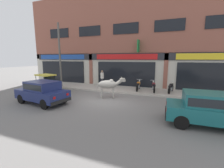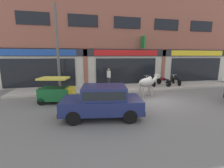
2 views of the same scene
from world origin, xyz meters
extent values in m
plane|color=slate|center=(0.00, 0.00, 0.00)|extent=(90.00, 90.00, 0.00)
cube|color=#B7AFA3|center=(0.00, 3.62, 0.07)|extent=(19.00, 2.84, 0.14)
cube|color=#8E5142|center=(0.00, 5.32, 6.17)|extent=(23.00, 0.55, 6.64)
cube|color=beige|center=(0.00, 5.32, 1.70)|extent=(23.00, 0.55, 3.40)
cube|color=#28282D|center=(0.00, 5.00, 3.05)|extent=(22.08, 0.08, 0.64)
cube|color=black|center=(-7.67, 4.99, 1.35)|extent=(5.83, 0.10, 2.40)
cube|color=#1E479E|center=(-7.67, 4.97, 3.05)|extent=(6.13, 0.05, 0.52)
cube|color=#8E5142|center=(-3.83, 5.02, 1.70)|extent=(0.36, 0.12, 3.40)
cube|color=black|center=(0.00, 4.99, 1.35)|extent=(5.83, 0.10, 2.40)
cube|color=red|center=(0.00, 4.97, 3.05)|extent=(6.13, 0.05, 0.52)
cube|color=#8E5142|center=(3.83, 5.02, 1.70)|extent=(0.36, 0.12, 3.40)
cube|color=black|center=(7.67, 4.99, 1.35)|extent=(5.83, 0.10, 2.40)
cube|color=yellow|center=(7.67, 4.97, 3.05)|extent=(6.13, 0.05, 0.52)
cube|color=black|center=(-7.82, 5.01, 5.69)|extent=(2.50, 0.06, 1.00)
cube|color=black|center=(-3.91, 5.01, 5.69)|extent=(2.50, 0.06, 1.00)
cube|color=black|center=(0.00, 5.01, 5.69)|extent=(2.50, 0.06, 1.00)
cube|color=black|center=(3.91, 5.01, 5.69)|extent=(2.50, 0.06, 1.00)
cube|color=black|center=(7.82, 5.01, 5.69)|extent=(2.50, 0.06, 1.00)
cube|color=#197A38|center=(1.37, 4.59, 4.00)|extent=(0.08, 0.80, 1.10)
ellipsoid|color=#9E998E|center=(-0.01, 0.56, 1.02)|extent=(1.49, 1.02, 0.60)
sphere|color=#9E998E|center=(0.25, 0.67, 1.25)|extent=(0.32, 0.32, 0.32)
cylinder|color=#9E998E|center=(0.33, 0.86, 0.36)|extent=(0.12, 0.12, 0.72)
cylinder|color=#9E998E|center=(0.44, 0.59, 0.36)|extent=(0.12, 0.12, 0.72)
cylinder|color=#9E998E|center=(-0.47, 0.52, 0.36)|extent=(0.12, 0.12, 0.72)
cylinder|color=#9E998E|center=(-0.36, 0.26, 0.36)|extent=(0.12, 0.12, 0.72)
cylinder|color=#9E998E|center=(0.74, 0.87, 1.17)|extent=(0.52, 0.40, 0.43)
cube|color=#9E998E|center=(0.98, 0.97, 1.34)|extent=(0.42, 0.34, 0.26)
cube|color=slate|center=(1.15, 1.04, 1.30)|extent=(0.19, 0.20, 0.14)
cone|color=beige|center=(0.91, 1.05, 1.52)|extent=(0.13, 0.10, 0.19)
cone|color=beige|center=(0.98, 0.87, 1.52)|extent=(0.13, 0.10, 0.19)
cube|color=#9E998E|center=(0.85, 1.09, 1.40)|extent=(0.09, 0.14, 0.10)
cube|color=#9E998E|center=(0.97, 0.80, 1.40)|extent=(0.09, 0.14, 0.10)
cylinder|color=#9E998E|center=(-0.70, 0.27, 0.80)|extent=(0.17, 0.10, 0.60)
cylinder|color=black|center=(-4.69, -2.73, 0.30)|extent=(0.62, 0.27, 0.60)
cylinder|color=black|center=(-4.48, -1.31, 0.30)|extent=(0.62, 0.27, 0.60)
cylinder|color=black|center=(-2.42, -3.07, 0.30)|extent=(0.62, 0.27, 0.60)
cylinder|color=black|center=(-2.21, -1.64, 0.30)|extent=(0.62, 0.27, 0.60)
cube|color=navy|center=(-3.45, -2.19, 0.60)|extent=(3.70, 2.09, 0.60)
cube|color=navy|center=(-3.35, -2.20, 1.18)|extent=(2.09, 1.70, 0.56)
cube|color=black|center=(-3.35, -2.20, 1.18)|extent=(1.94, 1.70, 0.35)
cube|color=black|center=(-5.16, -1.94, 0.38)|extent=(0.34, 1.52, 0.20)
cube|color=black|center=(-1.74, -2.44, 0.38)|extent=(0.34, 1.52, 0.20)
sphere|color=silver|center=(-5.26, -2.41, 0.68)|extent=(0.14, 0.14, 0.14)
sphere|color=silver|center=(-5.12, -1.46, 0.68)|extent=(0.14, 0.14, 0.14)
cube|color=red|center=(-1.79, -2.93, 0.70)|extent=(0.05, 0.16, 0.14)
cube|color=red|center=(-1.64, -1.95, 0.70)|extent=(0.05, 0.16, 0.14)
cylinder|color=black|center=(-4.94, 0.37, 0.22)|extent=(0.46, 0.22, 0.44)
cylinder|color=black|center=(-6.33, 1.23, 0.22)|extent=(0.46, 0.22, 0.44)
cylinder|color=black|center=(-6.57, 0.22, 0.22)|extent=(0.46, 0.22, 0.44)
cube|color=#19602D|center=(-5.82, 0.57, 0.57)|extent=(1.93, 1.52, 0.70)
cube|color=yellow|center=(-4.94, 0.37, 0.67)|extent=(0.55, 0.93, 0.52)
cylinder|color=black|center=(-5.15, 0.92, 1.19)|extent=(0.04, 0.04, 0.55)
cylinder|color=black|center=(-5.38, -0.04, 1.19)|extent=(0.04, 0.04, 0.55)
cylinder|color=black|center=(-6.40, 1.22, 1.19)|extent=(0.04, 0.04, 0.55)
cylinder|color=black|center=(-6.62, 0.26, 1.19)|extent=(0.04, 0.04, 0.55)
cube|color=#DBCC42|center=(-5.87, 0.59, 1.47)|extent=(1.82, 1.44, 0.10)
cube|color=black|center=(-5.26, 0.44, 1.19)|extent=(0.24, 0.91, 0.50)
cylinder|color=black|center=(1.66, 4.09, 0.42)|extent=(0.12, 0.56, 0.56)
cylinder|color=black|center=(1.71, 2.84, 0.42)|extent=(0.12, 0.56, 0.56)
cube|color=#B2B5BA|center=(1.69, 3.45, 0.46)|extent=(0.21, 0.33, 0.24)
cube|color=orange|center=(1.68, 3.61, 0.72)|extent=(0.26, 0.41, 0.24)
cube|color=black|center=(1.70, 3.21, 0.70)|extent=(0.24, 0.53, 0.12)
cylinder|color=#B2B5BA|center=(1.66, 4.03, 0.72)|extent=(0.05, 0.27, 0.59)
cylinder|color=#B2B5BA|center=(1.66, 4.07, 1.00)|extent=(0.52, 0.05, 0.03)
sphere|color=silver|center=(1.66, 4.13, 0.88)|extent=(0.12, 0.12, 0.12)
cylinder|color=#B2B5BA|center=(1.59, 3.08, 0.38)|extent=(0.08, 0.48, 0.06)
cylinder|color=black|center=(2.89, 4.03, 0.42)|extent=(0.19, 0.57, 0.56)
cylinder|color=black|center=(3.10, 2.80, 0.42)|extent=(0.19, 0.57, 0.56)
cube|color=#B2B5BA|center=(3.00, 3.40, 0.46)|extent=(0.25, 0.35, 0.24)
cube|color=maroon|center=(2.97, 3.56, 0.72)|extent=(0.30, 0.43, 0.24)
cube|color=black|center=(3.04, 3.16, 0.70)|extent=(0.30, 0.55, 0.12)
cylinder|color=#B2B5BA|center=(2.90, 3.97, 0.72)|extent=(0.08, 0.27, 0.59)
cylinder|color=#B2B5BA|center=(2.90, 4.01, 1.00)|extent=(0.52, 0.12, 0.03)
sphere|color=silver|center=(2.89, 4.07, 0.88)|extent=(0.12, 0.12, 0.12)
cylinder|color=#B2B5BA|center=(2.95, 3.02, 0.38)|extent=(0.14, 0.48, 0.06)
cylinder|color=black|center=(4.46, 4.12, 0.42)|extent=(0.20, 0.57, 0.56)
cylinder|color=black|center=(4.23, 2.89, 0.42)|extent=(0.20, 0.57, 0.56)
cube|color=#B2B5BA|center=(4.34, 3.49, 0.46)|extent=(0.26, 0.35, 0.24)
cube|color=black|center=(4.37, 3.65, 0.72)|extent=(0.31, 0.44, 0.24)
cube|color=black|center=(4.30, 3.25, 0.70)|extent=(0.31, 0.55, 0.12)
cylinder|color=#B2B5BA|center=(4.45, 4.06, 0.72)|extent=(0.09, 0.27, 0.59)
cylinder|color=#B2B5BA|center=(4.46, 4.10, 1.00)|extent=(0.52, 0.13, 0.03)
sphere|color=silver|center=(4.47, 4.16, 0.88)|extent=(0.12, 0.12, 0.12)
cylinder|color=#B2B5BA|center=(4.17, 3.16, 0.38)|extent=(0.15, 0.48, 0.06)
cylinder|color=#2D2D33|center=(-1.93, 3.76, 0.55)|extent=(0.11, 0.11, 0.82)
cylinder|color=#2D2D33|center=(-1.99, 3.93, 0.55)|extent=(0.11, 0.11, 0.82)
cylinder|color=silver|center=(-1.96, 3.84, 1.24)|extent=(0.32, 0.32, 0.56)
cylinder|color=silver|center=(-1.89, 3.65, 1.22)|extent=(0.08, 0.08, 0.56)
cylinder|color=silver|center=(-2.04, 4.04, 1.22)|extent=(0.08, 0.08, 0.56)
sphere|color=tan|center=(-1.96, 3.84, 1.64)|extent=(0.20, 0.20, 0.20)
cylinder|color=#595651|center=(-5.80, 2.50, 3.16)|extent=(0.18, 0.18, 6.03)
camera|label=1|loc=(4.17, -9.36, 2.89)|focal=24.00mm
camera|label=2|loc=(-4.37, -8.58, 2.75)|focal=24.00mm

